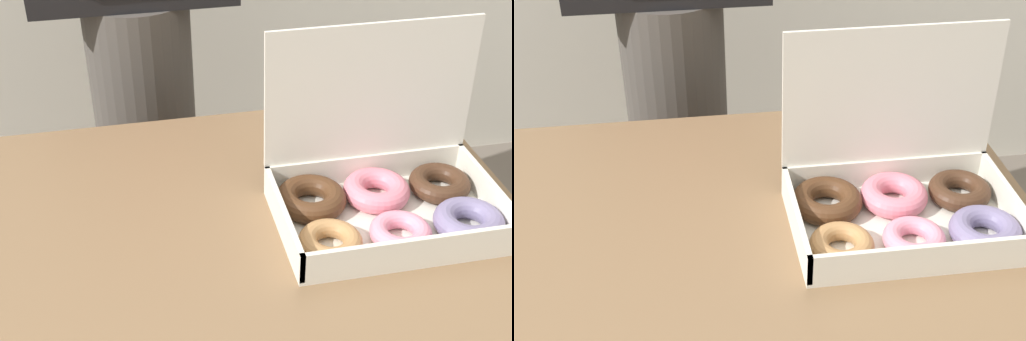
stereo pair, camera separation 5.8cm
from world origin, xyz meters
TOP-DOWN VIEW (x-y plane):
  - donut_box at (0.37, 0.00)m, footprint 0.34×0.23m

SIDE VIEW (x-z plane):
  - donut_box at x=0.37m, z-range 0.62..0.90m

